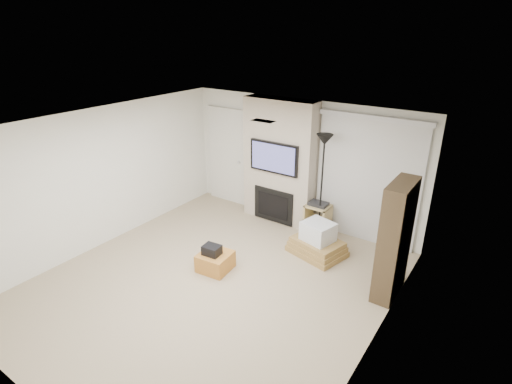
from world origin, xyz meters
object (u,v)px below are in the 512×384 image
Objects in this scene: floor_lamp at (323,158)px; box_stack at (317,242)px; ottoman at (215,261)px; av_stand at (318,217)px; bookshelf at (395,240)px.

box_stack is (0.26, -0.59, -1.36)m from floor_lamp.
ottoman is at bearing -114.70° from floor_lamp.
floor_lamp is (0.91, 1.99, 1.44)m from ottoman.
av_stand reaches higher than ottoman.
av_stand is (-0.08, 0.10, -1.24)m from floor_lamp.
floor_lamp reaches higher than bookshelf.
box_stack reaches higher than ottoman.
floor_lamp is at bearing 149.56° from bookshelf.
ottoman is 2.86m from bookshelf.
ottoman is 0.28× the size of bookshelf.
floor_lamp is 1.50m from box_stack.
av_stand reaches higher than box_stack.
av_stand is at bearing 129.75° from floor_lamp.
ottoman is 0.76× the size of av_stand.
floor_lamp reaches higher than ottoman.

